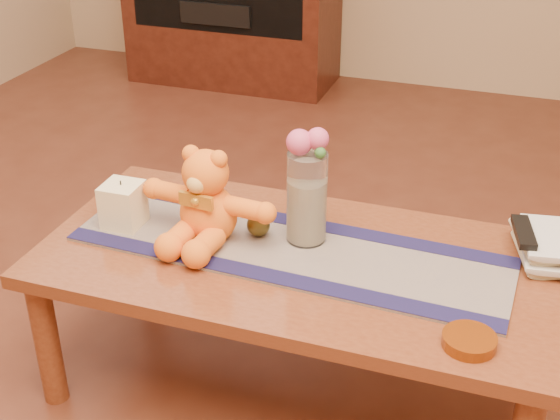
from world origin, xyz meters
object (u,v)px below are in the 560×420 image
(pillar_candle, at_px, (123,204))
(book_bottom, at_px, (519,254))
(teddy_bear, at_px, (208,195))
(tv_remote, at_px, (524,232))
(bronze_ball, at_px, (258,225))
(glass_vase, at_px, (307,198))
(amber_dish, at_px, (469,341))

(pillar_candle, bearing_deg, book_bottom, 10.30)
(teddy_bear, distance_m, tv_remote, 0.85)
(bronze_ball, bearing_deg, teddy_bear, -159.82)
(teddy_bear, bearing_deg, bronze_ball, 25.31)
(teddy_bear, height_order, tv_remote, teddy_bear)
(pillar_candle, height_order, glass_vase, glass_vase)
(teddy_bear, distance_m, amber_dish, 0.80)
(amber_dish, bearing_deg, teddy_bear, 161.80)
(bronze_ball, bearing_deg, tv_remote, 9.77)
(teddy_bear, xyz_separation_m, pillar_candle, (-0.26, -0.02, -0.06))
(bronze_ball, bearing_deg, book_bottom, 10.58)
(glass_vase, height_order, book_bottom, glass_vase)
(glass_vase, bearing_deg, bronze_ball, -169.93)
(glass_vase, xyz_separation_m, bronze_ball, (-0.13, -0.02, -0.10))
(glass_vase, distance_m, tv_remote, 0.58)
(pillar_candle, bearing_deg, glass_vase, 9.87)
(bronze_ball, bearing_deg, glass_vase, 10.07)
(book_bottom, relative_size, tv_remote, 1.39)
(pillar_candle, distance_m, glass_vase, 0.53)
(teddy_bear, bearing_deg, glass_vase, 20.31)
(amber_dish, bearing_deg, pillar_candle, 167.31)
(glass_vase, bearing_deg, pillar_candle, -170.13)
(teddy_bear, bearing_deg, tv_remote, 16.58)
(pillar_candle, xyz_separation_m, glass_vase, (0.52, 0.09, 0.07))
(pillar_candle, relative_size, book_bottom, 0.57)
(book_bottom, distance_m, amber_dish, 0.43)
(teddy_bear, relative_size, bronze_ball, 5.69)
(teddy_bear, distance_m, pillar_candle, 0.27)
(pillar_candle, distance_m, tv_remote, 1.10)
(book_bottom, bearing_deg, glass_vase, 175.53)
(pillar_candle, xyz_separation_m, amber_dish, (1.00, -0.23, -0.06))
(bronze_ball, relative_size, tv_remote, 0.41)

